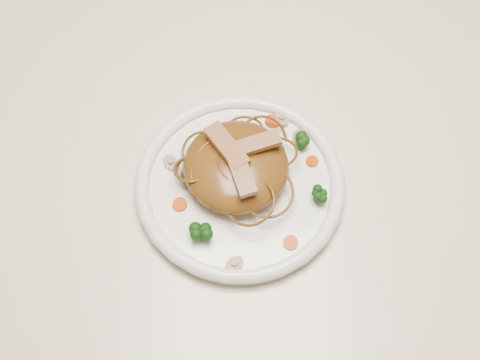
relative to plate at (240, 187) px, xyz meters
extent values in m
plane|color=brown|center=(0.05, 0.08, -0.76)|extent=(4.00, 4.00, 0.00)
cube|color=beige|center=(0.05, 0.08, -0.03)|extent=(1.20, 0.80, 0.04)
cylinder|color=brown|center=(0.59, 0.42, -0.40)|extent=(0.06, 0.06, 0.71)
cylinder|color=white|center=(0.00, 0.00, 0.00)|extent=(0.37, 0.37, 0.02)
ellipsoid|color=brown|center=(0.00, 0.02, 0.03)|extent=(0.18, 0.18, 0.05)
cube|color=#A6744E|center=(0.02, 0.03, 0.07)|extent=(0.07, 0.03, 0.01)
cube|color=#A6744E|center=(-0.01, 0.03, 0.07)|extent=(0.06, 0.08, 0.01)
cube|color=#A6744E|center=(0.00, -0.01, 0.07)|extent=(0.04, 0.08, 0.01)
cylinder|color=#CA3D07|center=(0.06, 0.10, 0.01)|extent=(0.03, 0.03, 0.00)
cylinder|color=#CA3D07|center=(-0.09, -0.02, 0.01)|extent=(0.02, 0.02, 0.00)
cylinder|color=#CA3D07|center=(0.11, 0.02, 0.01)|extent=(0.02, 0.02, 0.00)
cylinder|color=#CA3D07|center=(-0.04, 0.08, 0.01)|extent=(0.03, 0.03, 0.00)
cylinder|color=#CA3D07|center=(0.06, -0.09, 0.01)|extent=(0.02, 0.02, 0.00)
cylinder|color=gray|center=(-0.02, -0.12, 0.01)|extent=(0.04, 0.04, 0.01)
cylinder|color=gray|center=(0.09, 0.06, 0.01)|extent=(0.03, 0.03, 0.01)
cylinder|color=gray|center=(-0.09, 0.04, 0.01)|extent=(0.04, 0.04, 0.01)
cylinder|color=gray|center=(0.07, 0.10, 0.01)|extent=(0.03, 0.03, 0.01)
camera|label=1|loc=(-0.05, -0.42, 0.84)|focal=50.28mm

